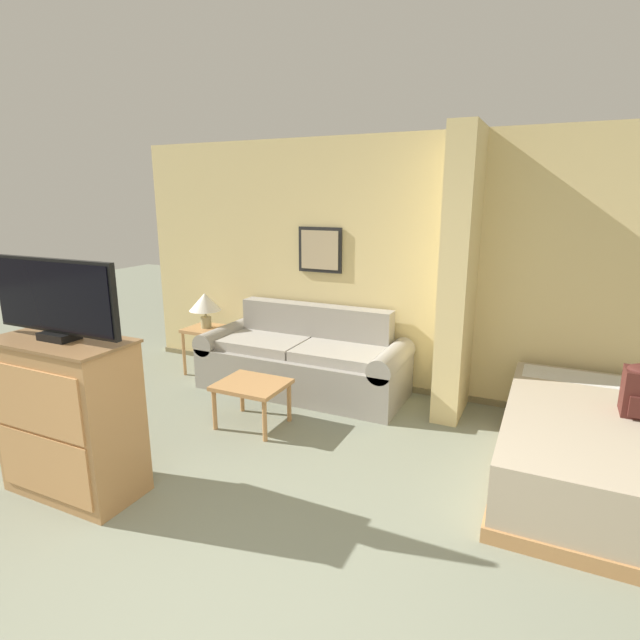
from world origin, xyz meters
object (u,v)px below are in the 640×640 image
tv (54,299)px  bed (617,450)px  couch (304,361)px  coffee_table (252,389)px  table_lamp (205,303)px  tv_dresser (70,417)px

tv → bed: (3.41, 1.69, -1.11)m
couch → coffee_table: size_ratio=3.68×
table_lamp → tv: bearing=-74.1°
table_lamp → tv: tv is taller
table_lamp → bed: size_ratio=0.19×
table_lamp → bed: (4.08, -0.66, -0.57)m
tv → bed: 3.96m
tv → bed: tv is taller
table_lamp → tv_dresser: bearing=-74.1°
couch → table_lamp: size_ratio=5.42×
tv_dresser → bed: tv_dresser is taller
tv_dresser → tv: (-0.00, 0.00, 0.82)m
table_lamp → bed: table_lamp is taller
tv → couch: bearing=76.0°
coffee_table → tv_dresser: size_ratio=0.54×
coffee_table → table_lamp: table_lamp is taller
coffee_table → bed: 2.87m
couch → tv_dresser: size_ratio=1.99×
tv_dresser → tv: size_ratio=1.03×
table_lamp → tv_dresser: size_ratio=0.37×
coffee_table → bed: (2.85, 0.30, -0.09)m
tv_dresser → coffee_table: bearing=68.1°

